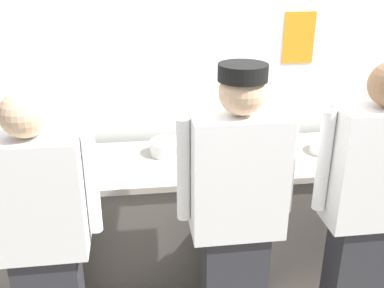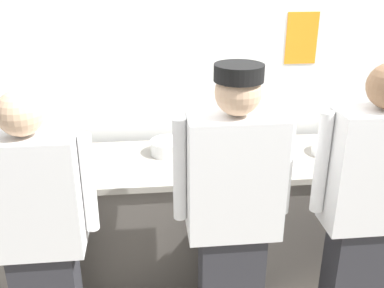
# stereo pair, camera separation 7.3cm
# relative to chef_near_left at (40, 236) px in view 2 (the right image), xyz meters

# --- Properties ---
(wall_back) EXTENTS (4.96, 0.11, 2.98)m
(wall_back) POSITION_rel_chef_near_left_xyz_m (0.92, 1.21, 0.63)
(wall_back) COLOR white
(wall_back) RESTS_ON ground
(prep_counter) EXTENTS (3.16, 0.73, 0.91)m
(prep_counter) POSITION_rel_chef_near_left_xyz_m (0.92, 0.72, -0.40)
(prep_counter) COLOR #56514C
(prep_counter) RESTS_ON ground
(chef_near_left) EXTENTS (0.60, 0.24, 1.62)m
(chef_near_left) POSITION_rel_chef_near_left_xyz_m (0.00, 0.00, 0.00)
(chef_near_left) COLOR #2D2D33
(chef_near_left) RESTS_ON ground
(chef_center) EXTENTS (0.62, 0.24, 1.71)m
(chef_center) POSITION_rel_chef_near_left_xyz_m (0.99, -0.00, 0.06)
(chef_center) COLOR #2D2D33
(chef_center) RESTS_ON ground
(chef_far_right) EXTENTS (0.62, 0.24, 1.71)m
(chef_far_right) POSITION_rel_chef_near_left_xyz_m (1.72, -0.02, 0.05)
(chef_far_right) COLOR #2D2D33
(chef_far_right) RESTS_ON ground
(plate_stack_front) EXTENTS (0.24, 0.24, 0.06)m
(plate_stack_front) POSITION_rel_chef_near_left_xyz_m (1.80, 0.72, 0.09)
(plate_stack_front) COLOR white
(plate_stack_front) RESTS_ON prep_counter
(plate_stack_rear) EXTENTS (0.24, 0.24, 0.10)m
(plate_stack_rear) POSITION_rel_chef_near_left_xyz_m (0.70, 0.83, 0.11)
(plate_stack_rear) COLOR white
(plate_stack_rear) RESTS_ON prep_counter
(mixing_bowl_steel) EXTENTS (0.31, 0.31, 0.12)m
(mixing_bowl_steel) POSITION_rel_chef_near_left_xyz_m (1.42, 0.72, 0.12)
(mixing_bowl_steel) COLOR #B7BABF
(mixing_bowl_steel) RESTS_ON prep_counter
(sheet_tray) EXTENTS (0.51, 0.40, 0.02)m
(sheet_tray) POSITION_rel_chef_near_left_xyz_m (0.20, 0.71, 0.07)
(sheet_tray) COLOR #B7BABF
(sheet_tray) RESTS_ON prep_counter
(squeeze_bottle_primary) EXTENTS (0.06, 0.06, 0.21)m
(squeeze_bottle_primary) POSITION_rel_chef_near_left_xyz_m (-0.20, 0.84, 0.16)
(squeeze_bottle_primary) COLOR #56A333
(squeeze_bottle_primary) RESTS_ON prep_counter
(ramekin_red_sauce) EXTENTS (0.10, 0.10, 0.05)m
(ramekin_red_sauce) POSITION_rel_chef_near_left_xyz_m (2.06, 0.67, 0.09)
(ramekin_red_sauce) COLOR white
(ramekin_red_sauce) RESTS_ON prep_counter
(ramekin_orange_sauce) EXTENTS (0.10, 0.10, 0.04)m
(ramekin_orange_sauce) POSITION_rel_chef_near_left_xyz_m (1.27, 0.52, 0.08)
(ramekin_orange_sauce) COLOR white
(ramekin_orange_sauce) RESTS_ON prep_counter
(deli_cup) EXTENTS (0.09, 0.09, 0.09)m
(deli_cup) POSITION_rel_chef_near_left_xyz_m (2.14, 0.85, 0.10)
(deli_cup) COLOR white
(deli_cup) RESTS_ON prep_counter
(chefs_knife) EXTENTS (0.28, 0.03, 0.02)m
(chefs_knife) POSITION_rel_chef_near_left_xyz_m (1.02, 0.71, 0.07)
(chefs_knife) COLOR #B7BABF
(chefs_knife) RESTS_ON prep_counter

